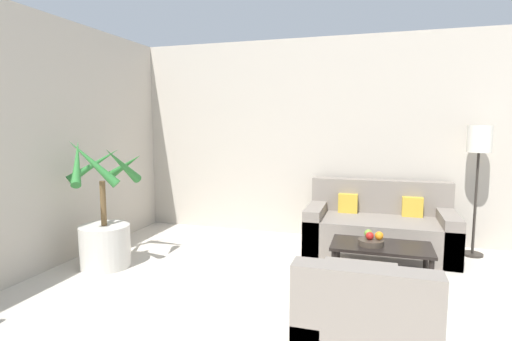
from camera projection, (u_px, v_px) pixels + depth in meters
The scene contains 10 objects.
wall_back at pixel (383, 139), 5.21m from camera, with size 8.38×0.06×2.70m.
potted_palm at pixel (105, 230), 4.32m from camera, with size 0.84×0.82×1.42m.
sofa_loveseat at pixel (379, 229), 4.85m from camera, with size 1.72×0.88×0.84m.
floor_lamp at pixel (479, 149), 4.59m from camera, with size 0.26×0.26×1.54m.
coffee_table at pixel (381, 249), 3.98m from camera, with size 0.97×0.52×0.36m.
fruit_bowl at pixel (371, 242), 3.95m from camera, with size 0.25×0.25×0.06m.
apple_red at pixel (370, 236), 3.94m from camera, with size 0.08×0.08×0.08m.
apple_green at pixel (368, 233), 4.02m from camera, with size 0.08×0.08×0.08m.
orange_fruit at pixel (379, 236), 3.94m from camera, with size 0.08×0.08×0.08m.
ottoman at pixel (359, 295), 3.17m from camera, with size 0.59×0.52×0.41m.
Camera 1 is at (-0.06, 0.97, 1.56)m, focal length 28.00 mm.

